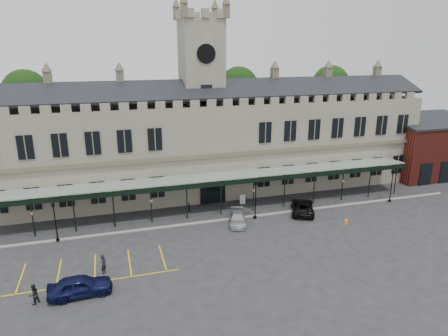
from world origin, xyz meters
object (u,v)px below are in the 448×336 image
object	(u,v)px
lamp_post_mid	(256,195)
sign_board	(243,199)
car_van	(303,207)
person_b	(34,294)
car_left_a	(80,286)
lamp_post_right	(392,182)
person_a	(104,264)
car_taxi	(237,218)
station_building	(203,144)
clock_tower	(202,93)
lamp_post_left	(55,217)
traffic_cone	(346,221)

from	to	relation	value
lamp_post_mid	sign_board	xyz separation A→B (m)	(0.11, 4.64, -2.24)
car_van	person_b	xyz separation A→B (m)	(-27.69, -10.18, 0.09)
car_left_a	lamp_post_mid	bearing A→B (deg)	-64.73
car_left_a	lamp_post_right	bearing A→B (deg)	-77.92
car_left_a	person_a	bearing A→B (deg)	-35.80
sign_board	person_a	size ratio (longest dim) A/B	0.68
sign_board	car_taxi	distance (m)	5.96
car_taxi	person_b	size ratio (longest dim) A/B	2.61
station_building	car_taxi	distance (m)	13.15
car_left_a	car_van	size ratio (longest dim) A/B	0.92
clock_tower	lamp_post_left	size ratio (longest dim) A/B	5.62
lamp_post_mid	lamp_post_right	xyz separation A→B (m)	(18.15, -0.01, -0.19)
lamp_post_right	person_b	size ratio (longest dim) A/B	2.70
lamp_post_mid	lamp_post_right	distance (m)	18.16
traffic_cone	sign_board	size ratio (longest dim) A/B	0.56
clock_tower	traffic_cone	distance (m)	23.50
person_a	lamp_post_mid	bearing A→B (deg)	-40.42
clock_tower	lamp_post_mid	world-z (taller)	clock_tower
car_taxi	car_van	distance (m)	8.43
car_left_a	lamp_post_left	bearing A→B (deg)	11.24
lamp_post_left	sign_board	size ratio (longest dim) A/B	3.67
car_van	lamp_post_mid	bearing A→B (deg)	25.34
station_building	traffic_cone	xyz separation A→B (m)	(12.52, -15.16, -6.14)
traffic_cone	car_van	size ratio (longest dim) A/B	0.13
clock_tower	car_van	bearing A→B (deg)	-49.47
clock_tower	person_a	world-z (taller)	clock_tower
station_building	car_van	bearing A→B (deg)	-49.24
lamp_post_right	traffic_cone	xyz separation A→B (m)	(-9.01, -4.17, -2.30)
lamp_post_mid	traffic_cone	distance (m)	10.36
lamp_post_mid	car_van	size ratio (longest dim) A/B	0.90
clock_tower	traffic_cone	xyz separation A→B (m)	(12.52, -15.24, -12.78)
station_building	traffic_cone	bearing A→B (deg)	-50.45
car_van	station_building	bearing A→B (deg)	-24.63
lamp_post_mid	car_left_a	bearing A→B (deg)	-151.62
person_b	lamp_post_right	bearing A→B (deg)	151.23
station_building	car_taxi	xyz separation A→B (m)	(1.00, -11.74, -5.84)
sign_board	car_van	xyz separation A→B (m)	(5.90, -4.57, 0.15)
station_building	lamp_post_left	bearing A→B (deg)	-149.13
lamp_post_right	car_van	size ratio (longest dim) A/B	0.84
lamp_post_mid	sign_board	bearing A→B (deg)	88.58
station_building	lamp_post_mid	world-z (taller)	station_building
person_a	person_b	size ratio (longest dim) A/B	1.07
lamp_post_left	car_left_a	xyz separation A→B (m)	(2.65, -10.35, -1.79)
sign_board	lamp_post_right	bearing A→B (deg)	-7.57
car_left_a	person_a	size ratio (longest dim) A/B	2.75
person_a	car_van	bearing A→B (deg)	-46.00
station_building	person_a	distance (m)	23.08
lamp_post_left	lamp_post_mid	size ratio (longest dim) A/B	0.93
lamp_post_mid	car_taxi	world-z (taller)	lamp_post_mid
sign_board	station_building	bearing A→B (deg)	125.77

